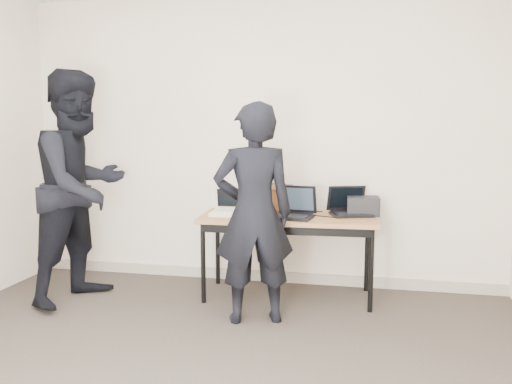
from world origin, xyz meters
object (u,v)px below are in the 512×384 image
(desk, at_px, (288,223))
(leather_satchel, at_px, (272,197))
(person_observer, at_px, (81,187))
(laptop_right, at_px, (349,208))
(laptop_beige, at_px, (229,209))
(person_typist, at_px, (254,214))
(equipment_box, at_px, (363,206))
(laptop_center, at_px, (293,210))

(desk, height_order, leather_satchel, leather_satchel)
(desk, relative_size, person_observer, 0.78)
(desk, height_order, laptop_right, laptop_right)
(laptop_beige, height_order, leather_satchel, leather_satchel)
(leather_satchel, distance_m, person_typist, 0.81)
(equipment_box, distance_m, person_observer, 2.42)
(laptop_center, relative_size, leather_satchel, 1.06)
(laptop_center, distance_m, leather_satchel, 0.37)
(laptop_beige, height_order, person_observer, person_observer)
(laptop_center, distance_m, person_observer, 1.81)
(laptop_beige, xyz_separation_m, equipment_box, (1.15, 0.21, 0.03))
(person_observer, bearing_deg, equipment_box, -60.55)
(desk, height_order, person_observer, person_observer)
(laptop_right, distance_m, leather_satchel, 0.70)
(equipment_box, bearing_deg, laptop_right, -170.61)
(person_observer, bearing_deg, person_typist, -81.68)
(laptop_center, relative_size, person_observer, 0.20)
(leather_satchel, bearing_deg, laptop_center, -48.13)
(laptop_beige, distance_m, leather_satchel, 0.43)
(laptop_right, bearing_deg, laptop_beige, 171.78)
(desk, distance_m, leather_satchel, 0.35)
(desk, relative_size, laptop_beige, 5.11)
(person_observer, bearing_deg, leather_satchel, -52.58)
(desk, height_order, laptop_beige, laptop_beige)
(laptop_center, bearing_deg, leather_satchel, 139.35)
(laptop_beige, distance_m, laptop_right, 1.05)
(equipment_box, relative_size, person_typist, 0.16)
(laptop_beige, xyz_separation_m, laptop_center, (0.57, -0.03, 0.01))
(leather_satchel, relative_size, person_typist, 0.22)
(laptop_beige, bearing_deg, person_typist, -61.23)
(laptop_center, relative_size, laptop_right, 0.93)
(laptop_right, relative_size, equipment_box, 1.54)
(desk, distance_m, person_observer, 1.78)
(person_typist, relative_size, person_observer, 0.85)
(leather_satchel, distance_m, person_observer, 1.65)
(laptop_beige, bearing_deg, person_observer, -165.59)
(laptop_right, height_order, person_observer, person_observer)
(equipment_box, xyz_separation_m, person_typist, (-0.81, -0.77, 0.03))
(laptop_beige, relative_size, equipment_box, 1.10)
(laptop_beige, distance_m, laptop_center, 0.57)
(laptop_center, xyz_separation_m, laptop_right, (0.46, 0.22, -0.00))
(laptop_right, xyz_separation_m, person_observer, (-2.22, -0.56, 0.20))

